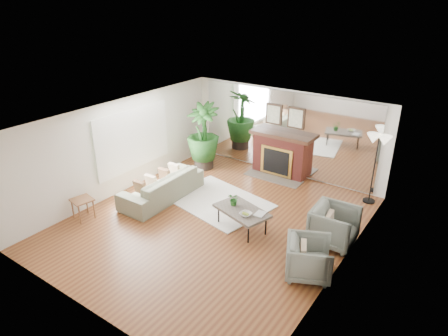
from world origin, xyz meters
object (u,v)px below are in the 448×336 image
Objects in this scene: fireplace at (280,154)px; armchair_back at (334,226)px; sofa at (162,186)px; armchair_front at (309,258)px; potted_ficus at (203,134)px; side_table at (82,202)px; floor_lamp at (378,145)px; coffee_table at (242,211)px.

armchair_back is at bearing -43.52° from fireplace.
fireplace is 3.57m from sofa.
armchair_back reaches higher than armchair_front.
fireplace reaches higher than potted_ficus.
sofa is at bearing 95.36° from armchair_back.
armchair_front is 5.37m from side_table.
fireplace is at bearing 176.63° from floor_lamp.
potted_ficus reaches higher than sofa.
coffee_table is 0.77× the size of floor_lamp.
armchair_front is at bearing -18.82° from coffee_table.
side_table is at bearing -97.28° from potted_ficus.
armchair_front is (1.91, -0.65, -0.07)m from coffee_table.
fireplace is 3.59m from armchair_back.
fireplace is at bearing 9.54° from armchair_front.
coffee_table is 3.75m from floor_lamp.
coffee_table is 2.65× the size of side_table.
sofa reaches higher than coffee_table.
fireplace is 2.34m from potted_ficus.
armchair_front is at bearing 177.75° from armchair_back.
sofa is at bearing 178.61° from coffee_table.
sofa is 4.47m from armchair_front.
armchair_front is 1.59× the size of side_table.
coffee_table is 0.69× the size of potted_ficus.
sofa is 2.34m from potted_ficus.
coffee_table is at bearing 106.49° from armchair_back.
armchair_front is at bearing 11.94° from side_table.
side_table is at bearing 112.42° from armchair_back.
armchair_front is 0.46× the size of floor_lamp.
sofa is 2.57× the size of armchair_back.
side_table is at bearing -138.57° from floor_lamp.
floor_lamp is (4.51, 2.90, 1.21)m from sofa.
armchair_front is 5.61m from potted_ficus.
side_table is 0.29× the size of floor_lamp.
coffee_table is 2.02m from armchair_front.
floor_lamp is at bearing -3.37° from fireplace.
potted_ficus reaches higher than floor_lamp.
floor_lamp reaches higher than sofa.
side_table is at bearing -152.15° from coffee_table.
armchair_back is 0.46× the size of potted_ficus.
fireplace is 1.01× the size of potted_ficus.
fireplace is 1.12× the size of floor_lamp.
potted_ficus is (-4.74, 1.61, 0.66)m from armchair_back.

